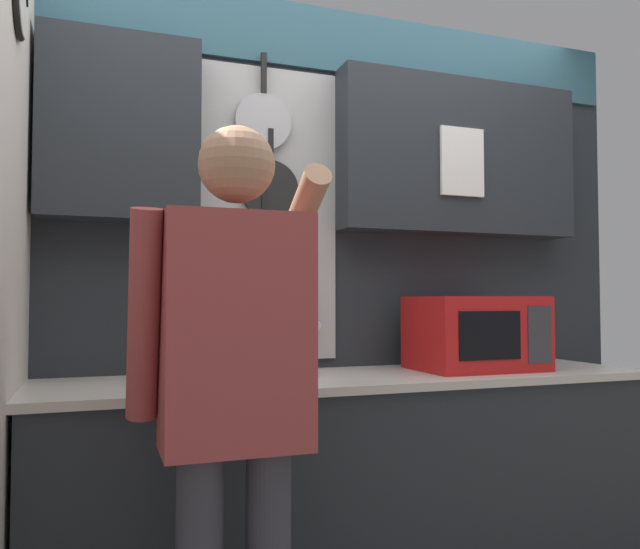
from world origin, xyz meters
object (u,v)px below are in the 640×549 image
(utensil_crock, at_px, (302,358))
(person, at_px, (235,381))
(knife_block, at_px, (201,352))
(microwave, at_px, (475,333))

(utensil_crock, relative_size, person, 0.19)
(utensil_crock, bearing_deg, knife_block, -179.82)
(utensil_crock, bearing_deg, microwave, -0.12)
(microwave, bearing_deg, utensil_crock, 179.88)
(knife_block, distance_m, utensil_crock, 0.37)
(microwave, height_order, utensil_crock, utensil_crock)
(knife_block, xyz_separation_m, utensil_crock, (0.37, 0.00, -0.03))
(microwave, bearing_deg, knife_block, 179.98)
(knife_block, bearing_deg, microwave, -0.02)
(microwave, distance_m, utensil_crock, 0.76)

